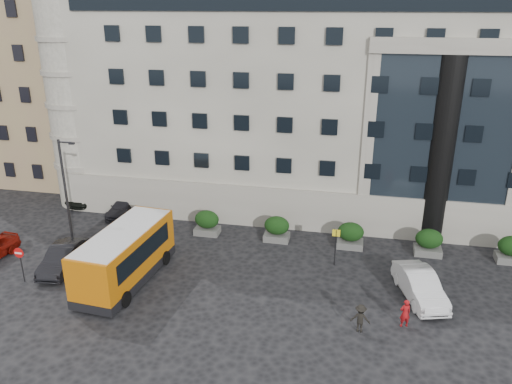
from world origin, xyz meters
TOP-DOWN VIEW (x-y plane):
  - ground at (0.00, 0.00)m, footprint 120.00×120.00m
  - civic_building at (6.00, 22.00)m, footprint 44.00×24.00m
  - entrance_column at (12.00, 10.30)m, footprint 1.80×1.80m
  - apartment_near at (-24.00, 20.00)m, footprint 14.00×14.00m
  - apartment_far at (-27.00, 38.00)m, footprint 13.00×13.00m
  - hedge_a at (-4.00, 7.80)m, footprint 1.80×1.26m
  - hedge_b at (1.20, 7.80)m, footprint 1.80×1.26m
  - hedge_c at (6.40, 7.80)m, footprint 1.80×1.26m
  - hedge_d at (11.60, 7.80)m, footprint 1.80×1.26m
  - hedge_e at (16.80, 7.80)m, footprint 1.80×1.26m
  - street_lamp at (-11.94, 3.00)m, footprint 1.16×0.18m
  - bus_stop_sign at (5.50, 5.00)m, footprint 0.50×0.08m
  - no_entry_sign at (-13.00, -1.04)m, footprint 0.64×0.16m
  - minibus at (-6.87, 0.43)m, footprint 3.45×8.12m
  - red_truck at (-12.03, 13.44)m, footprint 2.62×5.07m
  - parked_car_b at (-11.50, 0.98)m, footprint 2.23×4.85m
  - parked_car_c at (-11.68, 9.92)m, footprint 1.86×4.29m
  - parked_car_d at (-15.58, 11.93)m, footprint 3.15×5.40m
  - white_taxi at (10.51, 2.09)m, footprint 3.06×5.24m
  - pedestrian_a at (9.50, -0.89)m, footprint 0.68×0.56m
  - pedestrian_b at (10.22, 2.40)m, footprint 0.89×0.76m
  - pedestrian_c at (7.21, -1.81)m, footprint 1.04×0.62m

SIDE VIEW (x-z plane):
  - ground at x=0.00m, z-range 0.00..0.00m
  - parked_car_c at x=-11.68m, z-range 0.00..1.23m
  - parked_car_d at x=-15.58m, z-range 0.00..1.41m
  - parked_car_b at x=-11.50m, z-range 0.00..1.54m
  - pedestrian_c at x=7.21m, z-range 0.00..1.57m
  - pedestrian_b at x=10.22m, z-range 0.00..1.60m
  - pedestrian_a at x=9.50m, z-range 0.00..1.60m
  - white_taxi at x=10.51m, z-range 0.00..1.63m
  - hedge_a at x=-4.00m, z-range 0.01..1.85m
  - hedge_b at x=1.20m, z-range 0.01..1.85m
  - hedge_c at x=6.40m, z-range 0.01..1.85m
  - hedge_d at x=11.60m, z-range 0.01..1.85m
  - hedge_e at x=16.80m, z-range 0.01..1.85m
  - red_truck at x=-12.03m, z-range 0.03..2.68m
  - no_entry_sign at x=-13.00m, z-range 0.49..2.81m
  - bus_stop_sign at x=5.50m, z-range 0.47..2.99m
  - minibus at x=-6.87m, z-range 0.17..3.47m
  - street_lamp at x=-11.94m, z-range 0.37..8.37m
  - entrance_column at x=12.00m, z-range 0.00..13.00m
  - civic_building at x=6.00m, z-range 0.00..18.00m
  - apartment_near at x=-24.00m, z-range 0.00..20.00m
  - apartment_far at x=-27.00m, z-range 0.00..22.00m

